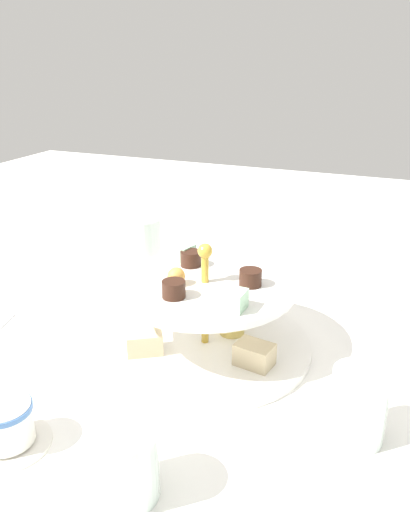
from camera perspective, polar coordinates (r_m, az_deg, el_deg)
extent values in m
plane|color=white|center=(0.76, 0.00, -9.93)|extent=(2.40, 2.40, 0.00)
cylinder|color=white|center=(0.75, 0.00, -9.61)|extent=(0.30, 0.30, 0.01)
cylinder|color=white|center=(0.71, 0.00, -3.19)|extent=(0.24, 0.24, 0.01)
cylinder|color=gold|center=(0.72, 0.00, -4.92)|extent=(0.01, 0.01, 0.15)
sphere|color=gold|center=(0.69, 0.00, 0.56)|extent=(0.02, 0.02, 0.02)
cube|color=#CCB78E|center=(0.70, 5.39, -10.61)|extent=(0.04, 0.05, 0.03)
cube|color=#CCB78E|center=(0.82, 1.26, -5.34)|extent=(0.05, 0.04, 0.03)
cube|color=#CCB78E|center=(0.72, -6.60, -9.28)|extent=(0.05, 0.06, 0.03)
cylinder|color=#E5C660|center=(0.77, 2.94, -7.89)|extent=(0.04, 0.04, 0.01)
cylinder|color=#381E14|center=(0.76, -1.57, -0.27)|extent=(0.03, 0.03, 0.02)
cylinder|color=#381E14|center=(0.66, -3.42, -3.62)|extent=(0.03, 0.03, 0.02)
cylinder|color=#381E14|center=(0.70, 4.96, -2.36)|extent=(0.03, 0.03, 0.02)
cube|color=#B2E5BC|center=(0.78, -2.46, 0.38)|extent=(0.04, 0.04, 0.02)
cube|color=#B2E5BC|center=(0.63, 3.03, -4.77)|extent=(0.03, 0.03, 0.02)
sphere|color=gold|center=(0.70, -3.15, -2.20)|extent=(0.02, 0.02, 0.02)
cylinder|color=silver|center=(0.96, -6.72, 0.83)|extent=(0.07, 0.07, 0.11)
cylinder|color=silver|center=(0.53, -8.73, -21.41)|extent=(0.06, 0.06, 0.07)
cylinder|color=white|center=(0.63, -20.51, -18.44)|extent=(0.09, 0.09, 0.01)
cylinder|color=white|center=(0.62, -20.83, -16.60)|extent=(0.06, 0.06, 0.04)
cylinder|color=#4772B2|center=(0.60, -21.06, -15.21)|extent=(0.06, 0.06, 0.01)
cube|color=silver|center=(0.95, 16.38, -3.74)|extent=(0.10, 0.15, 0.00)
cylinder|color=silver|center=(0.60, 16.31, -15.35)|extent=(0.06, 0.06, 0.08)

